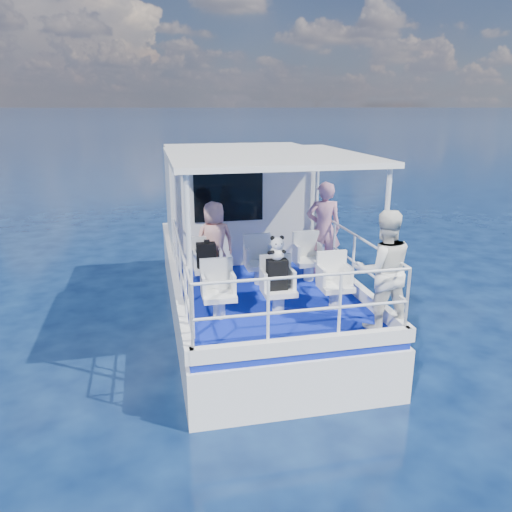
{
  "coord_description": "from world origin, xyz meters",
  "views": [
    {
      "loc": [
        -1.81,
        -7.83,
        3.89
      ],
      "look_at": [
        -0.19,
        -0.4,
        1.59
      ],
      "focal_mm": 35.0,
      "sensor_mm": 36.0,
      "label": 1
    }
  ],
  "objects_px": {
    "passenger_port_fwd": "(215,242)",
    "panda": "(277,248)",
    "passenger_stbd_aft": "(383,271)",
    "backpack_center": "(277,275)"
  },
  "relations": [
    {
      "from": "passenger_port_fwd",
      "to": "backpack_center",
      "type": "distance_m",
      "value": 1.76
    },
    {
      "from": "passenger_stbd_aft",
      "to": "panda",
      "type": "distance_m",
      "value": 1.53
    },
    {
      "from": "passenger_stbd_aft",
      "to": "panda",
      "type": "relative_size",
      "value": 4.67
    },
    {
      "from": "backpack_center",
      "to": "passenger_port_fwd",
      "type": "bearing_deg",
      "value": 113.77
    },
    {
      "from": "passenger_port_fwd",
      "to": "panda",
      "type": "relative_size",
      "value": 3.98
    },
    {
      "from": "passenger_port_fwd",
      "to": "panda",
      "type": "distance_m",
      "value": 1.78
    },
    {
      "from": "backpack_center",
      "to": "panda",
      "type": "height_order",
      "value": "panda"
    },
    {
      "from": "backpack_center",
      "to": "panda",
      "type": "relative_size",
      "value": 1.27
    },
    {
      "from": "passenger_port_fwd",
      "to": "passenger_stbd_aft",
      "type": "bearing_deg",
      "value": 119.69
    },
    {
      "from": "passenger_port_fwd",
      "to": "passenger_stbd_aft",
      "type": "distance_m",
      "value": 3.12
    }
  ]
}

